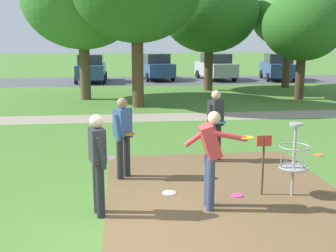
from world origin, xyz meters
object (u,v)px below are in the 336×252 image
(player_foreground_watching, at_px, (216,121))
(parked_car_leftmost, at_px, (91,68))
(player_throwing, at_px, (98,159))
(frisbee_mid_grass, at_px, (237,195))
(disc_golf_basket, at_px, (291,157))
(tree_mid_left, at_px, (210,11))
(player_waiting_left, at_px, (123,133))
(tree_mid_center, at_px, (289,15))
(parked_car_center_left, at_px, (156,67))
(player_waiting_right, at_px, (211,153))
(frisbee_far_left, at_px, (318,155))
(tree_near_right, at_px, (303,26))
(parked_car_rightmost, at_px, (278,67))
(frisbee_near_basket, at_px, (169,193))
(parked_car_center_right, at_px, (216,67))

(player_foreground_watching, bearing_deg, parked_car_leftmost, 102.38)
(player_throwing, height_order, frisbee_mid_grass, player_throwing)
(disc_golf_basket, bearing_deg, tree_mid_left, 83.50)
(player_foreground_watching, height_order, player_waiting_left, same)
(tree_mid_left, distance_m, tree_mid_center, 5.00)
(parked_car_center_left, bearing_deg, player_waiting_right, -92.48)
(frisbee_mid_grass, xyz_separation_m, frisbee_far_left, (2.82, 2.48, 0.00))
(frisbee_mid_grass, height_order, tree_near_right, tree_near_right)
(player_throwing, bearing_deg, parked_car_rightmost, 62.39)
(player_foreground_watching, bearing_deg, player_waiting_right, -104.45)
(frisbee_near_basket, bearing_deg, player_waiting_right, -50.77)
(tree_mid_left, bearing_deg, tree_mid_center, 10.28)
(player_waiting_right, bearing_deg, frisbee_mid_grass, 38.37)
(player_throwing, relative_size, parked_car_rightmost, 0.39)
(disc_golf_basket, bearing_deg, frisbee_far_left, 54.17)
(player_waiting_left, relative_size, tree_near_right, 0.34)
(disc_golf_basket, relative_size, tree_mid_left, 0.21)
(player_waiting_right, height_order, parked_car_center_right, parked_car_center_right)
(frisbee_near_basket, distance_m, frisbee_mid_grass, 1.28)
(frisbee_near_basket, bearing_deg, parked_car_rightmost, 64.20)
(player_throwing, distance_m, tree_mid_left, 17.68)
(player_foreground_watching, relative_size, frisbee_far_left, 7.56)
(frisbee_mid_grass, distance_m, tree_mid_center, 19.02)
(tree_near_right, xyz_separation_m, parked_car_leftmost, (-10.53, 9.32, -2.52))
(disc_golf_basket, relative_size, frisbee_near_basket, 5.37)
(disc_golf_basket, height_order, parked_car_rightmost, parked_car_rightmost)
(frisbee_near_basket, relative_size, tree_mid_left, 0.04)
(player_waiting_right, xyz_separation_m, frisbee_mid_grass, (0.62, 0.49, -0.98))
(player_foreground_watching, distance_m, frisbee_near_basket, 2.62)
(frisbee_near_basket, distance_m, parked_car_center_left, 22.21)
(tree_mid_left, relative_size, parked_car_center_right, 1.51)
(player_foreground_watching, xyz_separation_m, tree_mid_left, (2.71, 13.66, 3.39))
(frisbee_mid_grass, xyz_separation_m, tree_mid_left, (2.81, 15.97, 4.34))
(player_foreground_watching, height_order, parked_car_rightmost, parked_car_rightmost)
(player_foreground_watching, xyz_separation_m, tree_mid_center, (7.63, 14.56, 3.25))
(player_foreground_watching, relative_size, frisbee_mid_grass, 7.75)
(frisbee_far_left, distance_m, parked_car_rightmost, 19.83)
(frisbee_far_left, xyz_separation_m, parked_car_center_left, (-2.45, 19.93, 0.91))
(parked_car_center_right, bearing_deg, parked_car_leftmost, -176.17)
(tree_near_right, height_order, parked_car_center_right, tree_near_right)
(frisbee_mid_grass, bearing_deg, parked_car_center_left, 89.05)
(player_throwing, xyz_separation_m, parked_car_leftmost, (-1.57, 21.89, -0.05))
(parked_car_center_left, bearing_deg, player_waiting_left, -96.65)
(frisbee_mid_grass, bearing_deg, frisbee_far_left, 41.35)
(frisbee_mid_grass, distance_m, parked_car_leftmost, 21.75)
(parked_car_center_left, relative_size, parked_car_rightmost, 1.00)
(player_waiting_right, height_order, frisbee_far_left, player_waiting_right)
(player_throwing, height_order, parked_car_center_left, parked_car_center_left)
(parked_car_center_right, bearing_deg, frisbee_near_basket, -105.08)
(frisbee_mid_grass, bearing_deg, tree_near_right, 61.77)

